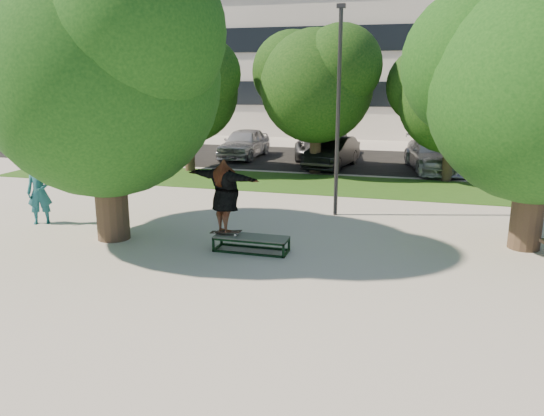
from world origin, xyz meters
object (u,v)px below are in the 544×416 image
(grind_box, at_px, (251,244))
(car_dark, at_px, (332,153))
(lamppost, at_px, (338,111))
(tree_left, at_px, (100,64))
(tree_right, at_px, (539,78))
(car_silver_b, at_px, (434,155))
(car_silver_a, at_px, (244,143))
(car_grey, at_px, (323,143))
(bystander, at_px, (39,192))

(grind_box, distance_m, car_dark, 12.55)
(lamppost, height_order, grind_box, lamppost)
(tree_left, xyz_separation_m, tree_right, (10.21, 1.99, -0.33))
(lamppost, relative_size, car_silver_b, 1.21)
(car_silver_a, xyz_separation_m, car_dark, (4.90, -1.86, -0.05))
(tree_left, xyz_separation_m, car_silver_a, (-1.11, 14.27, -3.66))
(car_silver_a, bearing_deg, car_dark, -20.34)
(grind_box, xyz_separation_m, car_dark, (-0.08, 12.54, 0.52))
(car_silver_a, relative_size, car_silver_b, 0.88)
(car_dark, bearing_deg, car_silver_b, 13.85)
(tree_left, bearing_deg, car_grey, 79.53)
(grind_box, relative_size, car_grey, 0.32)
(lamppost, xyz_separation_m, grind_box, (-1.42, -4.04, -2.96))
(lamppost, relative_size, car_dark, 1.42)
(tree_right, height_order, grind_box, tree_right)
(tree_left, bearing_deg, grind_box, -1.99)
(car_silver_a, distance_m, car_silver_b, 9.53)
(tree_right, relative_size, car_dark, 1.51)
(car_grey, bearing_deg, car_silver_a, -173.95)
(car_dark, xyz_separation_m, car_grey, (-0.96, 2.90, 0.07))
(bystander, bearing_deg, tree_left, -41.04)
(grind_box, bearing_deg, tree_right, 18.55)
(car_silver_b, bearing_deg, car_dark, 174.07)
(tree_left, bearing_deg, car_dark, 73.00)
(tree_left, height_order, car_grey, tree_left)
(tree_right, xyz_separation_m, car_silver_b, (-1.89, 10.83, -3.36))
(car_silver_a, bearing_deg, car_grey, 15.23)
(tree_right, bearing_deg, grind_box, -161.45)
(car_silver_a, distance_m, car_grey, 4.07)
(tree_left, relative_size, car_grey, 1.26)
(grind_box, distance_m, car_silver_a, 15.25)
(grind_box, xyz_separation_m, car_silver_a, (-4.98, 14.40, 0.57))
(car_grey, bearing_deg, lamppost, -86.51)
(lamppost, distance_m, car_silver_b, 9.72)
(tree_right, xyz_separation_m, lamppost, (-4.92, 1.92, -0.94))
(lamppost, height_order, car_grey, lamppost)
(tree_right, bearing_deg, lamppost, 158.72)
(tree_left, relative_size, car_dark, 1.65)
(car_grey, distance_m, car_silver_b, 6.03)
(tree_left, relative_size, car_silver_b, 1.41)
(car_silver_a, relative_size, car_dark, 1.04)
(car_dark, height_order, car_silver_b, car_silver_b)
(grind_box, bearing_deg, car_silver_b, 71.08)
(tree_left, height_order, tree_right, tree_left)
(lamppost, height_order, car_dark, lamppost)
(car_grey, bearing_deg, car_silver_b, -33.10)
(bystander, bearing_deg, grind_box, -34.35)
(tree_left, distance_m, tree_right, 10.41)
(tree_right, height_order, car_silver_a, tree_right)
(tree_left, distance_m, grind_box, 5.74)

